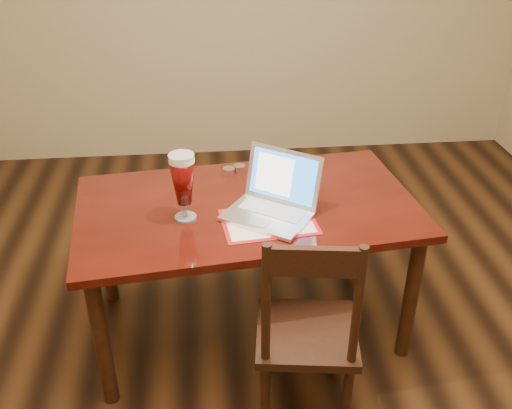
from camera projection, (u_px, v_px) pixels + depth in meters
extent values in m
plane|color=black|center=(283.00, 370.00, 2.73)|extent=(5.00, 5.00, 0.00)
cube|color=#480F09|center=(248.00, 207.00, 2.65)|extent=(1.65, 1.04, 0.04)
cylinder|color=#361D0D|center=(102.00, 342.00, 2.41)|extent=(0.07, 0.07, 0.69)
cylinder|color=#361D0D|center=(411.00, 298.00, 2.66)|extent=(0.07, 0.07, 0.69)
cylinder|color=#361D0D|center=(105.00, 247.00, 3.02)|extent=(0.07, 0.07, 0.69)
cylinder|color=#361D0D|center=(356.00, 218.00, 3.27)|extent=(0.07, 0.07, 0.69)
cube|color=#B2101C|center=(269.00, 222.00, 2.51)|extent=(0.44, 0.34, 0.00)
cube|color=white|center=(269.00, 221.00, 2.50)|extent=(0.40, 0.29, 0.00)
cube|color=silver|center=(267.00, 216.00, 2.52)|extent=(0.44, 0.41, 0.02)
cube|color=silver|center=(272.00, 210.00, 2.56)|extent=(0.31, 0.26, 0.00)
cube|color=#BABABF|center=(259.00, 222.00, 2.47)|extent=(0.11, 0.10, 0.00)
cube|color=silver|center=(283.00, 176.00, 2.58)|extent=(0.34, 0.27, 0.24)
cube|color=blue|center=(283.00, 177.00, 2.57)|extent=(0.29, 0.23, 0.20)
cube|color=white|center=(274.00, 174.00, 2.59)|extent=(0.17, 0.14, 0.17)
cylinder|color=silver|center=(186.00, 217.00, 2.53)|extent=(0.10, 0.10, 0.01)
cylinder|color=silver|center=(185.00, 210.00, 2.51)|extent=(0.02, 0.02, 0.07)
cylinder|color=#ECE7D0|center=(181.00, 159.00, 2.39)|extent=(0.11, 0.11, 0.02)
cylinder|color=silver|center=(181.00, 156.00, 2.38)|extent=(0.11, 0.11, 0.01)
cylinder|color=silver|center=(229.00, 172.00, 2.88)|extent=(0.06, 0.06, 0.04)
cylinder|color=silver|center=(239.00, 169.00, 2.91)|extent=(0.06, 0.06, 0.04)
cube|color=black|center=(307.00, 333.00, 2.35)|extent=(0.46, 0.44, 0.04)
cylinder|color=black|center=(265.00, 399.00, 2.33)|extent=(0.04, 0.04, 0.40)
cylinder|color=black|center=(346.00, 402.00, 2.32)|extent=(0.04, 0.04, 0.40)
cylinder|color=black|center=(267.00, 344.00, 2.60)|extent=(0.04, 0.04, 0.40)
cylinder|color=black|center=(340.00, 347.00, 2.59)|extent=(0.04, 0.04, 0.40)
cylinder|color=black|center=(266.00, 304.00, 2.08)|extent=(0.04, 0.04, 0.53)
cylinder|color=black|center=(357.00, 307.00, 2.07)|extent=(0.04, 0.04, 0.53)
cube|color=black|center=(314.00, 262.00, 1.97)|extent=(0.33, 0.07, 0.12)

